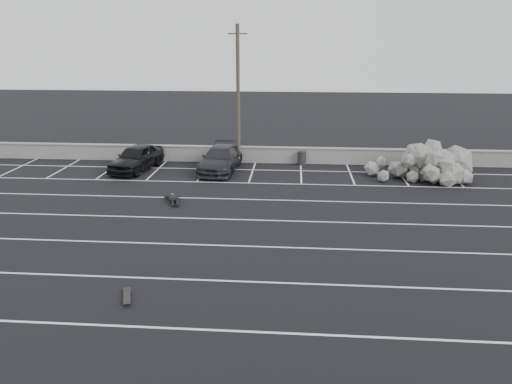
# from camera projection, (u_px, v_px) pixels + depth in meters

# --- Properties ---
(ground) EXTENTS (120.00, 120.00, 0.00)m
(ground) POSITION_uv_depth(u_px,v_px,m) (203.00, 245.00, 19.92)
(ground) COLOR black
(ground) RESTS_ON ground
(seawall) EXTENTS (50.00, 0.45, 1.06)m
(seawall) POSITION_uv_depth(u_px,v_px,m) (241.00, 154.00, 33.10)
(seawall) COLOR gray
(seawall) RESTS_ON ground
(stall_lines) EXTENTS (36.00, 20.05, 0.01)m
(stall_lines) POSITION_uv_depth(u_px,v_px,m) (218.00, 209.00, 24.13)
(stall_lines) COLOR silver
(stall_lines) RESTS_ON ground
(car_left) EXTENTS (2.78, 4.95, 1.59)m
(car_left) POSITION_uv_depth(u_px,v_px,m) (137.00, 158.00, 31.00)
(car_left) COLOR black
(car_left) RESTS_ON ground
(car_right) EXTENTS (2.48, 5.28, 1.49)m
(car_right) POSITION_uv_depth(u_px,v_px,m) (221.00, 159.00, 30.86)
(car_right) COLOR #232329
(car_right) RESTS_ON ground
(utility_pole) EXTENTS (1.17, 0.23, 8.75)m
(utility_pole) POSITION_uv_depth(u_px,v_px,m) (238.00, 96.00, 31.19)
(utility_pole) COLOR #4C4238
(utility_pole) RESTS_ON ground
(trash_bin) EXTENTS (0.59, 0.59, 0.88)m
(trash_bin) POSITION_uv_depth(u_px,v_px,m) (302.00, 158.00, 32.43)
(trash_bin) COLOR #262628
(trash_bin) RESTS_ON ground
(riprap_pile) EXTENTS (6.50, 4.75, 1.48)m
(riprap_pile) POSITION_uv_depth(u_px,v_px,m) (436.00, 169.00, 29.19)
(riprap_pile) COLOR gray
(riprap_pile) RESTS_ON ground
(person) EXTENTS (2.25, 2.79, 0.45)m
(person) POSITION_uv_depth(u_px,v_px,m) (173.00, 196.00, 25.32)
(person) COLOR black
(person) RESTS_ON ground
(skateboard) EXTENTS (0.49, 0.91, 0.11)m
(skateboard) POSITION_uv_depth(u_px,v_px,m) (127.00, 297.00, 15.76)
(skateboard) COLOR black
(skateboard) RESTS_ON ground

